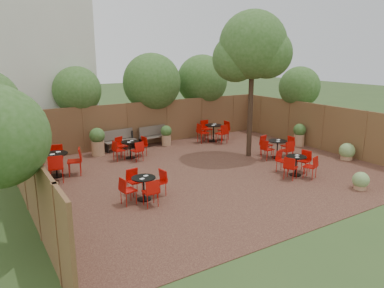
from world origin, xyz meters
TOP-DOWN VIEW (x-y plane):
  - ground at (0.00, 0.00)m, footprint 80.00×80.00m
  - courtyard_paving at (0.00, 0.00)m, footprint 12.00×10.00m
  - fence_back at (0.00, 5.00)m, footprint 12.00×0.08m
  - fence_left at (-6.00, 0.00)m, footprint 0.08×10.00m
  - fence_right at (6.00, 0.00)m, footprint 0.08×10.00m
  - neighbour_building at (-4.50, 8.00)m, footprint 5.00×4.00m
  - overhang_foliage at (-0.72, 3.76)m, footprint 15.28×10.62m
  - courtyard_tree at (2.59, 0.88)m, footprint 2.79×2.69m
  - park_bench_left at (-1.60, 4.62)m, footprint 1.48×0.65m
  - park_bench_right at (0.06, 4.62)m, footprint 1.47×0.64m
  - bistro_tables at (-0.33, 1.40)m, footprint 9.75×7.24m
  - planters at (-0.49, 3.45)m, footprint 10.97×3.89m
  - low_shrubs at (4.44, -3.46)m, footprint 3.08×3.70m

SIDE VIEW (x-z plane):
  - ground at x=0.00m, z-range 0.00..0.00m
  - courtyard_paving at x=0.00m, z-range 0.00..0.02m
  - low_shrubs at x=4.44m, z-range -0.02..0.72m
  - bistro_tables at x=-0.33m, z-range -0.02..0.94m
  - park_bench_right at x=0.06m, z-range 0.03..0.91m
  - park_bench_left at x=-1.60m, z-range 0.03..0.92m
  - planters at x=-0.49m, z-range 0.00..1.17m
  - fence_back at x=0.00m, z-range 0.00..2.00m
  - fence_left at x=-6.00m, z-range 0.00..2.00m
  - fence_right at x=6.00m, z-range 0.00..2.00m
  - overhang_foliage at x=-0.72m, z-range 1.33..4.07m
  - neighbour_building at x=-4.50m, z-range 0.00..8.00m
  - courtyard_tree at x=2.59m, z-range 1.40..7.19m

